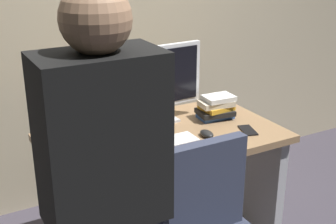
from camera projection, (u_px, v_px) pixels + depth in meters
desk at (164, 173)px, 2.60m from camera, size 1.30×0.75×0.74m
person_at_desk at (107, 219)px, 1.58m from camera, size 0.40×0.24×1.64m
monitor at (160, 80)px, 2.60m from camera, size 0.54×0.15×0.46m
keyboard at (159, 145)px, 2.37m from camera, size 0.43×0.13×0.02m
mouse at (207, 134)px, 2.48m from camera, size 0.06×0.10×0.03m
cup_near_keyboard at (91, 152)px, 2.20m from camera, size 0.07×0.07×0.10m
cup_by_monitor at (78, 130)px, 2.47m from camera, size 0.07×0.07×0.09m
book_stack at (216, 107)px, 2.73m from camera, size 0.23×0.18×0.14m
cell_phone at (248, 130)px, 2.56m from camera, size 0.11×0.16×0.01m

